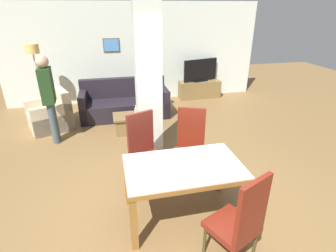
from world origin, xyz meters
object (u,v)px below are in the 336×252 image
Objects in this scene: dining_chair_far_left at (145,148)px; coffee_table at (130,123)px; tv_stand at (199,89)px; sofa at (125,104)px; dining_chair_near_right at (240,220)px; floor_lamp at (34,56)px; standing_person at (48,94)px; dining_chair_far_right at (190,143)px; dining_table at (183,177)px; tv_screen at (200,71)px; bottle at (136,111)px; armchair at (52,116)px.

coffee_table is (-0.06, 1.86, -0.38)m from dining_chair_far_left.
sofa is at bearing -157.32° from tv_stand.
dining_chair_near_right is 5.73m from tv_stand.
standing_person is at bearing -72.40° from floor_lamp.
dining_chair_far_right is 0.64× the size of floor_lamp.
floor_lamp reaches higher than dining_table.
tv_screen reaches higher than dining_chair_far_left.
standing_person is at bearing -14.40° from dining_chair_far_right.
dining_chair_far_left is at bearing 38.38° from standing_person.
tv_stand is at bearing 40.74° from coffee_table.
sofa is at bearing -110.74° from dining_chair_far_left.
tv_stand is at bearing 42.55° from bottle.
coffee_table is 3.03m from tv_stand.
standing_person reaches higher than armchair.
coffee_table is (-0.79, 3.54, -0.38)m from dining_chair_near_right.
bottle is 2.87m from floor_lamp.
armchair is 1.82m from coffee_table.
dining_table is 2.02× the size of coffee_table.
dining_chair_far_right is 3.52m from armchair.
coffee_table is (-0.43, 2.73, -0.40)m from dining_table.
tv_stand is at bearing -93.28° from armchair.
sofa is 2.53m from tv_stand.
sofa is 2.97× the size of coffee_table.
tv_stand is at bearing 5.65° from floor_lamp.
sofa reaches higher than dining_table.
bottle is at bearing -0.18° from coffee_table.
tv_screen is at bearing 42.55° from bottle.
floor_lamp reaches higher than bottle.
dining_table is 3.30m from standing_person.
dining_chair_far_left reaches higher than bottle.
dining_table is at bearing -111.66° from tv_stand.
coffee_table is at bearing -131.76° from armchair.
dining_chair_far_left is at bearing -120.21° from tv_stand.
dining_chair_far_right is 4.53m from floor_lamp.
dining_chair_far_left reaches higher than dining_table.
armchair is (-2.50, 4.15, -0.29)m from dining_chair_near_right.
tv_stand is at bearing -157.32° from sofa.
dining_table is 0.95m from dining_chair_far_right.
dining_chair_near_right is at bearing 100.31° from sofa.
armchair reaches higher than tv_stand.
dining_chair_far_left is 2.88m from sofa.
floor_lamp is at bearing 144.86° from bottle.
tv_screen is at bearing 68.34° from dining_table.
tv_screen reaches higher than sofa.
dining_chair_near_right reaches higher than tv_stand.
dining_chair_far_right reaches higher than coffee_table.
dining_chair_near_right reaches higher than coffee_table.
tv_screen is (2.30, 1.98, 0.63)m from coffee_table.
armchair is 1.03m from standing_person.
tv_screen is (1.50, 5.52, 0.25)m from dining_chair_near_right.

